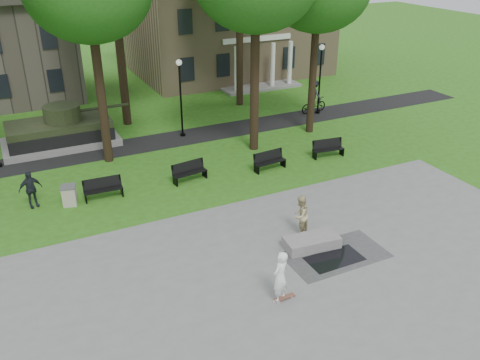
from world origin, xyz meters
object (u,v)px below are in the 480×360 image
(park_bench_0, at_px, (103,188))
(trash_bin, at_px, (69,195))
(skateboarder, at_px, (280,277))
(friend_watching, at_px, (300,215))
(cyclist, at_px, (314,99))
(concrete_block, at_px, (312,242))

(park_bench_0, xyz_separation_m, trash_bin, (-1.53, 0.00, -0.04))
(trash_bin, bearing_deg, skateboarder, -62.67)
(skateboarder, relative_size, friend_watching, 1.10)
(skateboarder, height_order, trash_bin, skateboarder)
(park_bench_0, bearing_deg, cyclist, 24.18)
(cyclist, distance_m, park_bench_0, 17.29)
(skateboarder, distance_m, cyclist, 20.64)
(friend_watching, bearing_deg, cyclist, -154.01)
(trash_bin, bearing_deg, friend_watching, -40.01)
(trash_bin, bearing_deg, cyclist, 19.90)
(skateboarder, xyz_separation_m, park_bench_0, (-3.72, 10.17, -0.46))
(skateboarder, relative_size, cyclist, 0.84)
(friend_watching, distance_m, trash_bin, 10.65)
(concrete_block, xyz_separation_m, skateboarder, (-2.79, -2.25, 0.74))
(cyclist, xyz_separation_m, trash_bin, (-17.60, -6.37, -0.45))
(friend_watching, xyz_separation_m, cyclist, (9.45, 13.21, 0.04))
(cyclist, bearing_deg, friend_watching, 136.80)
(concrete_block, xyz_separation_m, park_bench_0, (-6.51, 7.92, 0.28))
(skateboarder, distance_m, friend_watching, 4.41)
(skateboarder, bearing_deg, park_bench_0, -97.51)
(skateboarder, xyz_separation_m, trash_bin, (-5.25, 10.17, -0.50))
(skateboarder, height_order, friend_watching, skateboarder)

